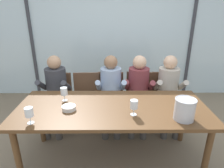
{
  "coord_description": "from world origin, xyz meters",
  "views": [
    {
      "loc": [
        -0.01,
        -2.05,
        1.86
      ],
      "look_at": [
        0.0,
        0.35,
        0.92
      ],
      "focal_mm": 31.22,
      "sensor_mm": 36.0,
      "label": 1
    }
  ],
  "objects": [
    {
      "name": "hillside_vineyard",
      "position": [
        0.0,
        6.49,
        0.77
      ],
      "size": [
        13.45,
        2.4,
        1.53
      ],
      "primitive_type": "cube",
      "color": "#386633",
      "rests_on": "ground"
    },
    {
      "name": "window_mullion_left",
      "position": [
        -1.68,
        2.11,
        1.3
      ],
      "size": [
        0.06,
        0.06,
        2.6
      ],
      "primitive_type": "cube",
      "color": "#38383D",
      "rests_on": "ground"
    },
    {
      "name": "window_mullion_right",
      "position": [
        1.68,
        2.11,
        1.3
      ],
      "size": [
        0.06,
        0.06,
        2.6
      ],
      "primitive_type": "cube",
      "color": "#38383D",
      "rests_on": "ground"
    },
    {
      "name": "wine_glass_by_left_taster",
      "position": [
        -0.83,
        -0.35,
        0.89
      ],
      "size": [
        0.08,
        0.08,
        0.17
      ],
      "color": "silver",
      "rests_on": "dining_table"
    },
    {
      "name": "person_pale_blue_shirt",
      "position": [
        -0.02,
        0.75,
        0.68
      ],
      "size": [
        0.46,
        0.61,
        1.19
      ],
      "rotation": [
        0.0,
        0.0,
        0.01
      ],
      "color": "#9EB2D1",
      "rests_on": "ground"
    },
    {
      "name": "chair_near_curtain",
      "position": [
        -0.88,
        0.86,
        0.51
      ],
      "size": [
        0.44,
        0.44,
        0.87
      ],
      "rotation": [
        0.0,
        0.0,
        -0.0
      ],
      "color": "brown",
      "rests_on": "ground"
    },
    {
      "name": "window_glass_panel",
      "position": [
        0.0,
        2.13,
        1.3
      ],
      "size": [
        7.45,
        0.03,
        2.6
      ],
      "primitive_type": "cube",
      "color": "silver",
      "rests_on": "ground"
    },
    {
      "name": "person_charcoal_jacket",
      "position": [
        -0.88,
        0.75,
        0.68
      ],
      "size": [
        0.47,
        0.62,
        1.19
      ],
      "rotation": [
        0.0,
        0.0,
        -0.04
      ],
      "color": "#38383D",
      "rests_on": "ground"
    },
    {
      "name": "person_maroon_top",
      "position": [
        0.41,
        0.75,
        0.68
      ],
      "size": [
        0.49,
        0.63,
        1.19
      ],
      "rotation": [
        0.0,
        0.0,
        -0.1
      ],
      "color": "brown",
      "rests_on": "ground"
    },
    {
      "name": "chair_near_window_right",
      "position": [
        0.86,
        0.87,
        0.51
      ],
      "size": [
        0.5,
        0.5,
        0.87
      ],
      "rotation": [
        0.0,
        0.0,
        -0.14
      ],
      "color": "brown",
      "rests_on": "ground"
    },
    {
      "name": "tasting_bowl",
      "position": [
        -0.5,
        -0.07,
        0.79
      ],
      "size": [
        0.16,
        0.16,
        0.05
      ],
      "primitive_type": "cylinder",
      "color": "silver",
      "rests_on": "dining_table"
    },
    {
      "name": "ice_bucket_primary",
      "position": [
        0.75,
        -0.28,
        0.89
      ],
      "size": [
        0.22,
        0.22,
        0.23
      ],
      "color": "#B7B7BC",
      "rests_on": "dining_table"
    },
    {
      "name": "chair_center",
      "position": [
        -0.02,
        0.9,
        0.51
      ],
      "size": [
        0.46,
        0.46,
        0.87
      ],
      "rotation": [
        0.0,
        0.0,
        -0.05
      ],
      "color": "brown",
      "rests_on": "ground"
    },
    {
      "name": "dining_table",
      "position": [
        0.0,
        0.0,
        0.69
      ],
      "size": [
        2.25,
        0.94,
        0.77
      ],
      "color": "brown",
      "rests_on": "ground"
    },
    {
      "name": "person_beige_jumper",
      "position": [
        0.89,
        0.75,
        0.68
      ],
      "size": [
        0.47,
        0.62,
        1.19
      ],
      "rotation": [
        0.0,
        0.0,
        -0.03
      ],
      "color": "#B7AD9E",
      "rests_on": "ground"
    },
    {
      "name": "wine_glass_near_bucket",
      "position": [
        -0.6,
        0.17,
        0.88
      ],
      "size": [
        0.08,
        0.08,
        0.17
      ],
      "color": "silver",
      "rests_on": "dining_table"
    },
    {
      "name": "wine_glass_center_pour",
      "position": [
        0.23,
        -0.19,
        0.88
      ],
      "size": [
        0.08,
        0.08,
        0.17
      ],
      "color": "silver",
      "rests_on": "dining_table"
    },
    {
      "name": "chair_left_of_center",
      "position": [
        -0.42,
        0.87,
        0.51
      ],
      "size": [
        0.46,
        0.46,
        0.87
      ],
      "rotation": [
        0.0,
        0.0,
        0.05
      ],
      "color": "brown",
      "rests_on": "ground"
    },
    {
      "name": "ground",
      "position": [
        0.0,
        1.0,
        0.0
      ],
      "size": [
        14.0,
        14.0,
        0.0
      ],
      "primitive_type": "plane",
      "color": "#847056"
    },
    {
      "name": "chair_right_of_center",
      "position": [
        0.45,
        0.9,
        0.51
      ],
      "size": [
        0.47,
        0.47,
        0.87
      ],
      "rotation": [
        0.0,
        0.0,
        -0.08
      ],
      "color": "brown",
      "rests_on": "ground"
    }
  ]
}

